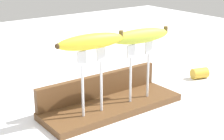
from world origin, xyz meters
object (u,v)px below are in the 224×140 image
(fork_stand_right, at_px, (140,66))
(banana_chunk_near, at_px, (200,73))
(banana_raised_right, at_px, (140,36))
(fork_stand_left, at_px, (92,76))
(banana_raised_left, at_px, (91,41))

(fork_stand_right, bearing_deg, banana_chunk_near, 8.31)
(fork_stand_right, xyz_separation_m, banana_raised_right, (-0.00, 0.00, 0.09))
(fork_stand_right, distance_m, banana_raised_right, 0.09)
(fork_stand_left, relative_size, banana_raised_left, 0.91)
(fork_stand_right, distance_m, banana_chunk_near, 0.35)
(fork_stand_right, relative_size, banana_raised_right, 0.86)
(banana_raised_left, bearing_deg, banana_raised_right, 0.00)
(fork_stand_right, height_order, banana_raised_left, banana_raised_left)
(fork_stand_left, height_order, banana_chunk_near, fork_stand_left)
(fork_stand_right, relative_size, banana_chunk_near, 2.51)
(banana_raised_left, relative_size, banana_raised_right, 1.00)
(banana_raised_right, distance_m, banana_chunk_near, 0.38)
(fork_stand_left, xyz_separation_m, fork_stand_right, (0.16, 0.00, -0.00))
(banana_raised_left, xyz_separation_m, banana_raised_right, (0.16, 0.00, -0.01))
(banana_raised_left, bearing_deg, fork_stand_left, -5.24)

